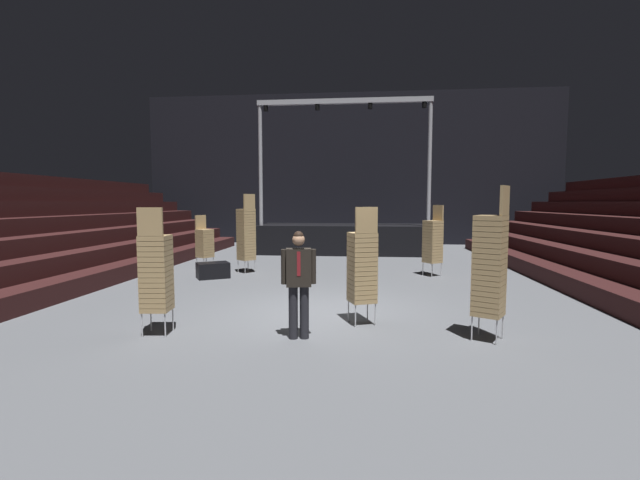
% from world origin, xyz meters
% --- Properties ---
extents(ground_plane, '(22.00, 30.00, 0.10)m').
position_xyz_m(ground_plane, '(0.00, 0.00, -0.05)').
color(ground_plane, '#515459').
extents(arena_end_wall, '(22.00, 0.30, 8.00)m').
position_xyz_m(arena_end_wall, '(0.00, 15.00, 4.00)').
color(arena_end_wall, black).
rests_on(arena_end_wall, ground_plane).
extents(stage_riser, '(7.42, 2.62, 6.40)m').
position_xyz_m(stage_riser, '(0.00, 10.44, 0.73)').
color(stage_riser, black).
rests_on(stage_riser, ground_plane).
extents(man_with_tie, '(0.57, 0.30, 1.76)m').
position_xyz_m(man_with_tie, '(-0.14, -1.75, 1.00)').
color(man_with_tie, black).
rests_on(man_with_tie, ground_plane).
extents(chair_stack_front_left, '(0.61, 0.61, 2.14)m').
position_xyz_m(chair_stack_front_left, '(2.95, 4.71, 1.07)').
color(chair_stack_front_left, '#B2B5BA').
rests_on(chair_stack_front_left, ground_plane).
extents(chair_stack_front_right, '(0.62, 0.62, 2.48)m').
position_xyz_m(chair_stack_front_right, '(-2.81, 4.73, 1.24)').
color(chair_stack_front_right, '#B2B5BA').
rests_on(chair_stack_front_right, ground_plane).
extents(chair_stack_mid_left, '(0.61, 0.61, 1.79)m').
position_xyz_m(chair_stack_mid_left, '(-4.37, 5.25, 0.90)').
color(chair_stack_mid_left, '#B2B5BA').
rests_on(chair_stack_mid_left, ground_plane).
extents(chair_stack_mid_right, '(0.48, 0.48, 2.14)m').
position_xyz_m(chair_stack_mid_right, '(-2.54, -1.77, 1.07)').
color(chair_stack_mid_right, '#B2B5BA').
rests_on(chair_stack_mid_right, ground_plane).
extents(chair_stack_mid_centre, '(0.60, 0.60, 2.48)m').
position_xyz_m(chair_stack_mid_centre, '(2.90, -1.51, 1.24)').
color(chair_stack_mid_centre, '#B2B5BA').
rests_on(chair_stack_mid_centre, ground_plane).
extents(chair_stack_rear_left, '(0.57, 0.57, 2.14)m').
position_xyz_m(chair_stack_rear_left, '(0.87, -0.76, 1.07)').
color(chair_stack_rear_left, '#B2B5BA').
rests_on(chair_stack_rear_left, ground_plane).
extents(equipment_road_case, '(1.08, 0.98, 0.46)m').
position_xyz_m(equipment_road_case, '(-3.52, 3.63, 0.23)').
color(equipment_road_case, black).
rests_on(equipment_road_case, ground_plane).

